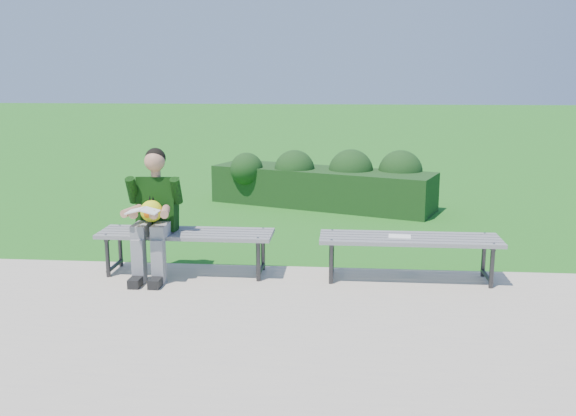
{
  "coord_description": "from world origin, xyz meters",
  "views": [
    {
      "loc": [
        1.1,
        -6.67,
        2.06
      ],
      "look_at": [
        0.53,
        -0.19,
        0.71
      ],
      "focal_mm": 40.0,
      "sensor_mm": 36.0,
      "label": 1
    }
  ],
  "objects_px": {
    "seated_boy": "(154,210)",
    "paper_sheet": "(400,236)",
    "hedge": "(327,182)",
    "bench_right": "(410,242)",
    "bench_left": "(186,237)"
  },
  "relations": [
    {
      "from": "seated_boy",
      "to": "paper_sheet",
      "type": "height_order",
      "value": "seated_boy"
    },
    {
      "from": "bench_right",
      "to": "seated_boy",
      "type": "relative_size",
      "value": 1.37
    },
    {
      "from": "hedge",
      "to": "paper_sheet",
      "type": "relative_size",
      "value": 15.61
    },
    {
      "from": "hedge",
      "to": "paper_sheet",
      "type": "bearing_deg",
      "value": -77.55
    },
    {
      "from": "hedge",
      "to": "bench_right",
      "type": "xyz_separation_m",
      "value": [
        0.93,
        -3.77,
        0.02
      ]
    },
    {
      "from": "bench_right",
      "to": "hedge",
      "type": "bearing_deg",
      "value": 103.89
    },
    {
      "from": "bench_left",
      "to": "seated_boy",
      "type": "distance_m",
      "value": 0.43
    },
    {
      "from": "seated_boy",
      "to": "bench_right",
      "type": "bearing_deg",
      "value": 1.63
    },
    {
      "from": "bench_left",
      "to": "paper_sheet",
      "type": "xyz_separation_m",
      "value": [
        2.19,
        -0.02,
        0.06
      ]
    },
    {
      "from": "seated_boy",
      "to": "hedge",
      "type": "bearing_deg",
      "value": 66.62
    },
    {
      "from": "hedge",
      "to": "bench_left",
      "type": "distance_m",
      "value": 3.99
    },
    {
      "from": "bench_left",
      "to": "bench_right",
      "type": "distance_m",
      "value": 2.29
    },
    {
      "from": "bench_right",
      "to": "seated_boy",
      "type": "distance_m",
      "value": 2.61
    },
    {
      "from": "hedge",
      "to": "paper_sheet",
      "type": "distance_m",
      "value": 3.86
    },
    {
      "from": "bench_left",
      "to": "paper_sheet",
      "type": "height_order",
      "value": "bench_left"
    }
  ]
}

